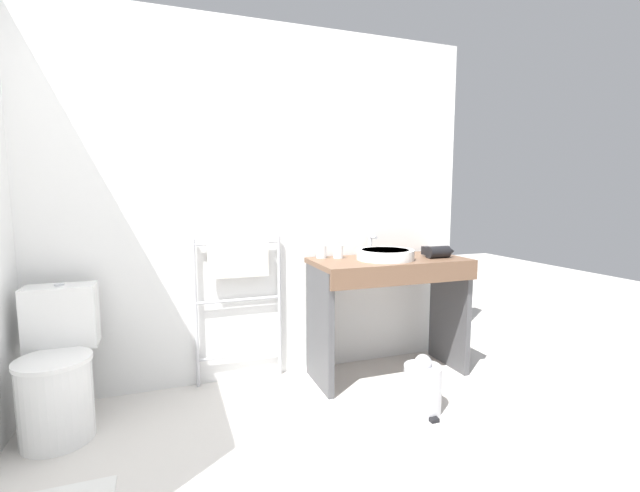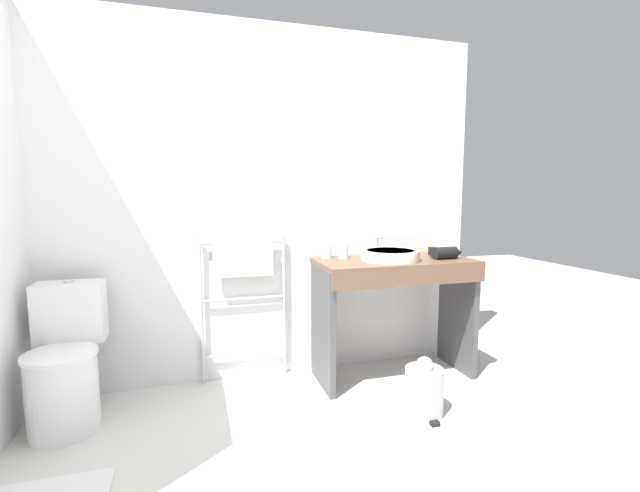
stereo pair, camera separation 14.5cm
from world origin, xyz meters
The scene contains 10 objects.
wall_back centered at (0.00, 1.43, 1.22)m, with size 3.13×0.12×2.43m, color white.
toilet centered at (-1.20, 1.01, 0.34)m, with size 0.37×0.53×0.79m.
towel_radiator centered at (-0.17, 1.32, 0.74)m, with size 0.60×0.06×1.01m.
vanity_counter centered at (0.85, 1.07, 0.59)m, with size 1.08×0.53×0.84m.
sink_basin centered at (0.80, 1.06, 0.88)m, with size 0.40×0.40×0.07m.
faucet centered at (0.80, 1.27, 0.94)m, with size 0.02×0.10×0.15m.
cup_near_wall centered at (0.41, 1.27, 0.89)m, with size 0.07×0.07×0.09m.
cup_near_edge centered at (0.52, 1.23, 0.89)m, with size 0.07×0.07×0.09m.
hair_dryer centered at (1.20, 1.01, 0.89)m, with size 0.22×0.17×0.09m.
trash_bin centered at (0.78, 0.53, 0.15)m, with size 0.22×0.26×0.35m.
Camera 2 is at (-0.48, -1.59, 1.29)m, focal length 24.00 mm.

